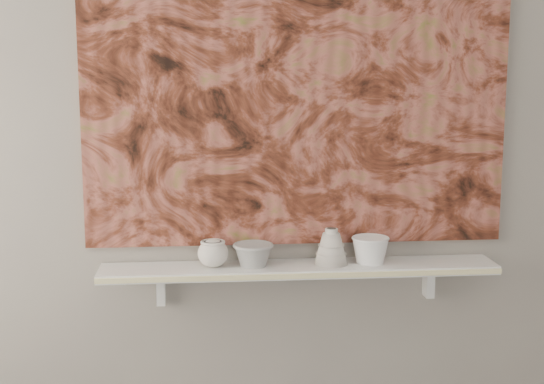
{
  "coord_description": "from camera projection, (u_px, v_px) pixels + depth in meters",
  "views": [
    {
      "loc": [
        -0.33,
        -1.06,
        1.63
      ],
      "look_at": [
        -0.1,
        1.49,
        1.2
      ],
      "focal_mm": 50.0,
      "sensor_mm": 36.0,
      "label": 1
    }
  ],
  "objects": [
    {
      "name": "wall_back",
      "position": [
        297.0,
        143.0,
        2.69
      ],
      "size": [
        3.6,
        0.0,
        3.6
      ],
      "primitive_type": "plane",
      "rotation": [
        1.57,
        0.0,
        0.0
      ],
      "color": "gray",
      "rests_on": "floor"
    },
    {
      "name": "painting",
      "position": [
        298.0,
        90.0,
        2.65
      ],
      "size": [
        1.5,
        0.02,
        1.1
      ],
      "primitive_type": "cube",
      "color": "#5F2A1A",
      "rests_on": "wall_back"
    },
    {
      "name": "house_motif",
      "position": [
        421.0,
        176.0,
        2.73
      ],
      "size": [
        0.09,
        0.0,
        0.08
      ],
      "primitive_type": "cube",
      "color": "black",
      "rests_on": "painting"
    },
    {
      "name": "bowl_grey",
      "position": [
        253.0,
        254.0,
        2.65
      ],
      "size": [
        0.15,
        0.15,
        0.08
      ],
      "primitive_type": null,
      "rotation": [
        0.0,
        0.0,
        0.04
      ],
      "color": "gray",
      "rests_on": "shelf"
    },
    {
      "name": "bowl_white",
      "position": [
        370.0,
        250.0,
        2.68
      ],
      "size": [
        0.16,
        0.16,
        0.1
      ],
      "primitive_type": null,
      "rotation": [
        0.0,
        0.0,
        0.19
      ],
      "color": "white",
      "rests_on": "shelf"
    },
    {
      "name": "shelf",
      "position": [
        299.0,
        269.0,
        2.67
      ],
      "size": [
        1.4,
        0.18,
        0.03
      ],
      "primitive_type": "cube",
      "color": "silver",
      "rests_on": "wall_back"
    },
    {
      "name": "shelf_stripe",
      "position": [
        303.0,
        276.0,
        2.58
      ],
      "size": [
        1.4,
        0.01,
        0.02
      ],
      "primitive_type": "cube",
      "color": "beige",
      "rests_on": "shelf"
    },
    {
      "name": "bell_vessel",
      "position": [
        331.0,
        246.0,
        2.67
      ],
      "size": [
        0.12,
        0.12,
        0.13
      ],
      "primitive_type": null,
      "rotation": [
        0.0,
        0.0,
        -0.02
      ],
      "color": "beige",
      "rests_on": "shelf"
    },
    {
      "name": "bracket_right",
      "position": [
        429.0,
        281.0,
        2.79
      ],
      "size": [
        0.03,
        0.06,
        0.12
      ],
      "primitive_type": "cube",
      "color": "silver",
      "rests_on": "wall_back"
    },
    {
      "name": "cup_cream",
      "position": [
        213.0,
        253.0,
        2.63
      ],
      "size": [
        0.12,
        0.12,
        0.1
      ],
      "primitive_type": null,
      "rotation": [
        0.0,
        0.0,
        -0.12
      ],
      "color": "beige",
      "rests_on": "shelf"
    },
    {
      "name": "bracket_left",
      "position": [
        161.0,
        288.0,
        2.7
      ],
      "size": [
        0.03,
        0.06,
        0.12
      ],
      "primitive_type": "cube",
      "color": "silver",
      "rests_on": "wall_back"
    }
  ]
}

